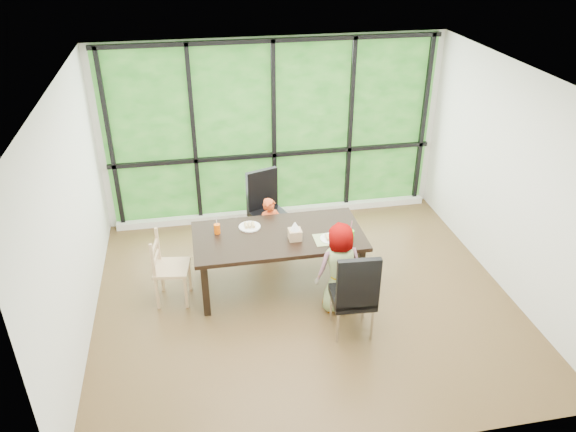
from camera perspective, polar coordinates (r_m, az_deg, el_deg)
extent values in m
plane|color=black|center=(6.91, 1.69, -8.39)|extent=(5.00, 5.00, 0.00)
plane|color=silver|center=(8.21, -1.53, 8.72)|extent=(5.00, 0.00, 5.00)
cube|color=#164A14|center=(8.19, -1.50, 8.67)|extent=(4.80, 0.02, 2.65)
cube|color=silver|center=(8.66, -1.31, 0.40)|extent=(4.80, 0.12, 0.10)
cube|color=black|center=(6.91, -0.97, -4.58)|extent=(2.12, 1.17, 0.75)
cube|color=black|center=(7.67, -1.98, 0.53)|extent=(0.59, 0.59, 1.08)
cube|color=black|center=(6.15, 6.67, -7.69)|extent=(0.49, 0.49, 1.08)
cube|color=tan|center=(6.78, -11.84, -5.25)|extent=(0.46, 0.47, 0.90)
imported|color=#D14419|center=(7.38, -1.79, -1.44)|extent=(0.39, 0.32, 0.92)
imported|color=gray|center=(6.45, 5.23, -5.35)|extent=(0.60, 0.43, 1.13)
cube|color=tan|center=(6.63, 4.38, -2.37)|extent=(0.39, 0.28, 0.01)
cylinder|color=white|center=(6.87, -3.96, -1.11)|extent=(0.27, 0.27, 0.02)
cylinder|color=white|center=(6.63, 4.42, -2.34)|extent=(0.26, 0.26, 0.02)
cylinder|color=#EC5806|center=(6.76, -7.29, -1.31)|extent=(0.08, 0.08, 0.12)
cylinder|color=#42C923|center=(6.61, 6.44, -1.99)|extent=(0.08, 0.08, 0.13)
cube|color=tan|center=(6.58, 0.72, -1.90)|extent=(0.15, 0.15, 0.13)
cylinder|color=white|center=(6.71, -7.35, -0.57)|extent=(0.01, 0.04, 0.20)
cylinder|color=pink|center=(6.55, 6.49, -1.21)|extent=(0.01, 0.04, 0.20)
cone|color=white|center=(6.52, 0.73, -1.01)|extent=(0.12, 0.12, 0.11)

